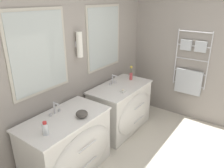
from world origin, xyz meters
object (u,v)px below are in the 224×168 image
toiletry_bottle (45,129)px  flower_vase (131,74)px  vanity_right (122,108)px  vanity_left (69,145)px  amenity_bowl (82,114)px

toiletry_bottle → flower_vase: bearing=3.6°
vanity_right → flower_vase: bearing=9.4°
vanity_right → toiletry_bottle: (-1.59, -0.06, 0.46)m
toiletry_bottle → vanity_left: bearing=10.0°
toiletry_bottle → amenity_bowl: bearing=-7.8°
vanity_left → flower_vase: flower_vase is taller
toiletry_bottle → flower_vase: (1.95, 0.12, 0.03)m
toiletry_bottle → flower_vase: 1.95m
vanity_left → flower_vase: 1.67m
toiletry_bottle → flower_vase: flower_vase is taller
vanity_right → flower_vase: size_ratio=4.37×
toiletry_bottle → vanity_right: bearing=2.2°
vanity_right → vanity_left: bearing=180.0°
vanity_left → amenity_bowl: size_ratio=7.53×
vanity_left → amenity_bowl: amenity_bowl is taller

